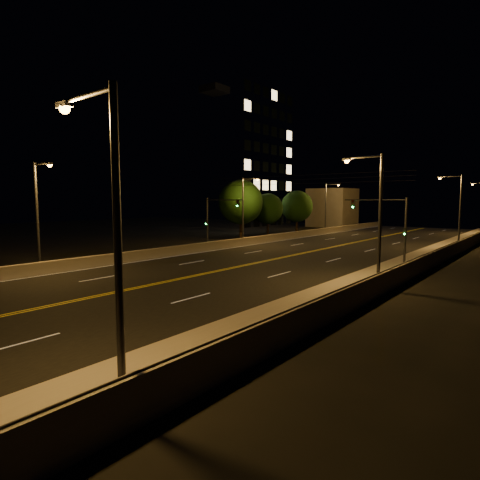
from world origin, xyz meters
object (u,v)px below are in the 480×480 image
Objects in this scene: streetlight_5 at (245,205)px; tree_1 at (268,209)px; streetlight_0 at (110,226)px; streetlight_2 at (457,206)px; traffic_signal_left at (215,217)px; streetlight_4 at (39,209)px; tree_0 at (241,202)px; streetlight_6 at (327,204)px; streetlight_1 at (375,211)px; tree_2 at (297,206)px; traffic_signal_right at (392,223)px; building_tower at (215,162)px.

tree_1 is (-5.32, 12.77, -0.70)m from streetlight_5.
streetlight_0 and streetlight_2 have the same top height.
streetlight_2 is at bearing 40.25° from traffic_signal_left.
tree_0 is at bearing 97.29° from streetlight_4.
streetlight_6 is 18.95m from tree_0.
streetlight_1 is 1.00× the size of streetlight_4.
streetlight_0 is 57.18m from tree_2.
building_tower reaches higher than traffic_signal_right.
tree_1 is at bearing -108.96° from tree_2.
traffic_signal_right is (-1.55, 8.07, -1.16)m from streetlight_1.
building_tower is at bearing 141.71° from tree_0.
streetlight_0 is 22.94m from streetlight_4.
streetlight_0 is 1.17× the size of tree_2.
traffic_signal_left is 0.22× the size of building_tower.
traffic_signal_right is (19.84, -6.83, -1.16)m from streetlight_5.
tree_0 is (-3.67, -18.59, 0.37)m from streetlight_6.
streetlight_6 is (-21.39, 55.63, 0.00)m from streetlight_0.
streetlight_0 reaches higher than tree_2.
streetlight_5 is 0.32× the size of building_tower.
tree_1 reaches higher than traffic_signal_right.
streetlight_6 is (0.00, 47.32, 0.00)m from streetlight_4.
tree_2 is at bearing 88.93° from tree_0.
traffic_signal_left is 20.65m from tree_1.
streetlight_6 is (-21.39, 12.14, 0.00)m from streetlight_2.
building_tower is at bearing 171.64° from streetlight_2.
streetlight_4 is 28.96m from tree_0.
streetlight_4 is at bearing -64.72° from building_tower.
building_tower is at bearing 165.95° from tree_1.
streetlight_1 is at bearing -36.81° from tree_0.
streetlight_2 is at bearing 90.00° from streetlight_0.
building_tower is at bearing 149.50° from traffic_signal_right.
tree_0 reaches higher than traffic_signal_right.
tree_0 is (-4.82, 10.69, 1.53)m from traffic_signal_left.
tree_2 is at bearing 71.04° from tree_1.
streetlight_5 reaches higher than tree_1.
streetlight_2 is 17.25m from traffic_signal_right.
streetlight_0 is 1.45× the size of traffic_signal_right.
tree_2 reaches higher than traffic_signal_right.
tree_0 is at bearing -101.17° from streetlight_6.
streetlight_5 is 18.67m from tree_2.
streetlight_5 is 13.85m from tree_1.
streetlight_4 is at bearing -90.00° from streetlight_5.
streetlight_4 reaches higher than tree_2.
streetlight_0 is 64.59m from building_tower.
building_tower is 3.69× the size of tree_2.
streetlight_4 is (-21.39, 8.31, 0.00)m from streetlight_0.
streetlight_4 is at bearing -137.72° from traffic_signal_right.
streetlight_1 is (0.00, 18.28, 0.00)m from streetlight_0.
streetlight_6 and tree_0 have the same top height.
streetlight_2 is (0.00, 25.20, 0.00)m from streetlight_1.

